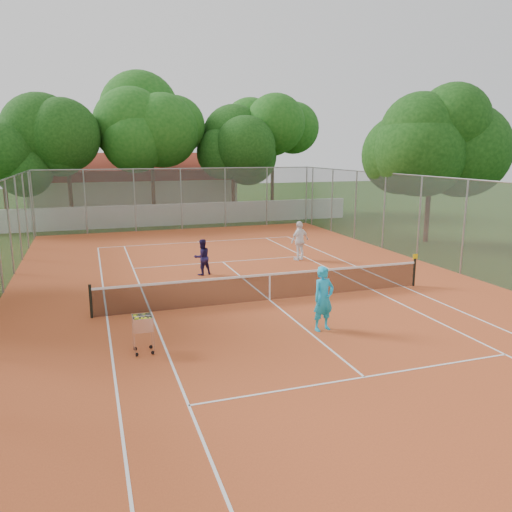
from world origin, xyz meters
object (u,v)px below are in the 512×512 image
object	(u,v)px
tennis_net	(270,287)
player_near	(323,299)
player_far_left	(202,257)
player_far_right	(300,241)
ball_hopper	(143,333)
clubhouse	(134,185)

from	to	relation	value
tennis_net	player_near	bearing A→B (deg)	-81.95
player_far_left	player_far_right	size ratio (longest dim) A/B	0.81
ball_hopper	player_far_left	bearing A→B (deg)	81.49
clubhouse	player_far_left	world-z (taller)	clubhouse
player_near	player_far_left	xyz separation A→B (m)	(-1.90, 7.58, -0.19)
player_near	player_far_right	world-z (taller)	player_near
player_far_left	clubhouse	bearing A→B (deg)	-105.02
tennis_net	player_far_left	xyz separation A→B (m)	(-1.44, 4.32, 0.27)
tennis_net	clubhouse	distance (m)	29.12
clubhouse	player_near	xyz separation A→B (m)	(2.46, -32.26, -1.23)
player_near	player_far_right	xyz separation A→B (m)	(3.14, 8.95, -0.01)
player_far_right	ball_hopper	world-z (taller)	player_far_right
clubhouse	ball_hopper	size ratio (longest dim) A/B	15.03
ball_hopper	player_near	bearing A→B (deg)	15.16
tennis_net	player_near	world-z (taller)	player_near
player_near	player_far_left	size ratio (longest dim) A/B	1.25
clubhouse	player_far_left	bearing A→B (deg)	-88.70
clubhouse	ball_hopper	bearing A→B (deg)	-94.75
player_far_left	player_far_right	xyz separation A→B (m)	(5.04, 1.37, 0.18)
clubhouse	player_near	distance (m)	32.37
player_far_left	player_near	bearing A→B (deg)	87.74
tennis_net	player_far_right	bearing A→B (deg)	57.67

